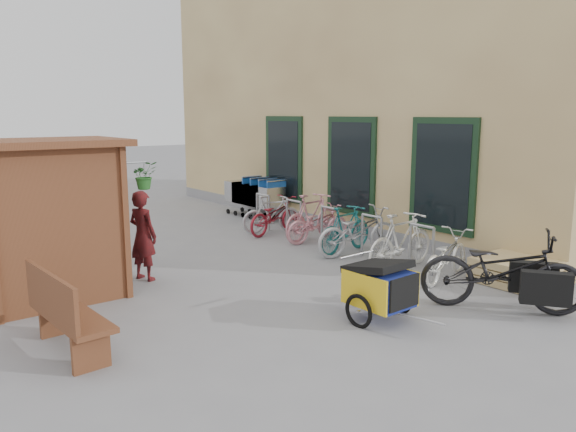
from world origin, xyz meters
TOP-DOWN VIEW (x-y plane):
  - ground at (0.00, 0.00)m, footprint 80.00×80.00m
  - building at (6.49, 4.50)m, footprint 6.07×13.00m
  - kiosk at (-3.28, 2.47)m, footprint 2.49×1.65m
  - bike_rack at (2.30, 2.40)m, footprint 0.05×5.35m
  - pallet_stack at (3.00, -1.40)m, footprint 1.00×1.20m
  - bench at (-3.68, 0.35)m, footprint 0.56×1.60m
  - shopping_carts at (3.00, 6.20)m, footprint 0.62×2.09m
  - child_trailer at (0.01, -1.15)m, footprint 0.89×1.49m
  - cargo_bike at (1.67, -1.96)m, footprint 1.93×2.26m
  - person_kiosk at (-1.72, 2.60)m, footprint 0.54×0.65m
  - bike_0 at (2.27, -0.54)m, footprint 1.68×0.92m
  - bike_1 at (2.18, 0.36)m, footprint 1.75×0.56m
  - bike_2 at (2.31, 1.58)m, footprint 1.91×0.95m
  - bike_3 at (2.25, 1.87)m, footprint 1.64×0.69m
  - bike_4 at (2.44, 2.93)m, footprint 1.61×0.72m
  - bike_5 at (2.46, 3.17)m, footprint 1.80×0.81m
  - bike_6 at (2.20, 4.19)m, footprint 1.72×0.91m
  - bike_7 at (2.24, 4.35)m, footprint 1.53×0.77m

SIDE VIEW (x-z plane):
  - ground at x=0.00m, z-range 0.00..0.00m
  - pallet_stack at x=3.00m, z-range 0.01..0.41m
  - bike_4 at x=2.44m, z-range 0.00..0.82m
  - bike_0 at x=2.27m, z-range 0.00..0.84m
  - bike_6 at x=2.20m, z-range 0.00..0.86m
  - bike_7 at x=2.24m, z-range 0.00..0.89m
  - bike_3 at x=2.25m, z-range 0.00..0.96m
  - bike_2 at x=2.31m, z-range 0.00..0.96m
  - child_trailer at x=0.01m, z-range 0.05..0.92m
  - bench at x=-3.68m, z-range 0.01..1.01m
  - bike_rack at x=2.30m, z-range 0.08..0.95m
  - bike_1 at x=2.18m, z-range 0.00..1.04m
  - bike_5 at x=2.46m, z-range 0.00..1.04m
  - cargo_bike at x=1.67m, z-range -0.01..1.16m
  - shopping_carts at x=3.00m, z-range 0.09..1.21m
  - person_kiosk at x=-1.72m, z-range 0.00..1.52m
  - kiosk at x=-3.28m, z-range 0.35..2.75m
  - building at x=6.49m, z-range -0.01..6.99m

